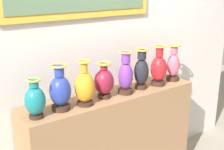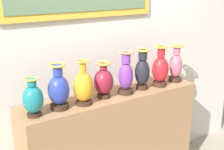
# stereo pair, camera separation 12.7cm
# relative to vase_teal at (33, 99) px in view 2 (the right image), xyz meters

# --- Properties ---
(display_shelf) EXTENTS (1.77, 0.41, 1.03)m
(display_shelf) POSITION_rel_vase_teal_xyz_m (0.77, 0.07, -0.66)
(display_shelf) COLOR #99704C
(display_shelf) RESTS_ON ground_plane
(back_wall) EXTENTS (3.98, 0.14, 2.62)m
(back_wall) POSITION_rel_vase_teal_xyz_m (0.76, 0.33, 0.17)
(back_wall) COLOR silver
(back_wall) RESTS_ON ground_plane
(vase_teal) EXTENTS (0.16, 0.16, 0.31)m
(vase_teal) POSITION_rel_vase_teal_xyz_m (0.00, 0.00, 0.00)
(vase_teal) COLOR #382319
(vase_teal) RESTS_ON display_shelf
(vase_cobalt) EXTENTS (0.18, 0.18, 0.38)m
(vase_cobalt) POSITION_rel_vase_teal_xyz_m (0.23, 0.03, 0.02)
(vase_cobalt) COLOR #382319
(vase_cobalt) RESTS_ON display_shelf
(vase_amber) EXTENTS (0.17, 0.17, 0.39)m
(vase_amber) POSITION_rel_vase_teal_xyz_m (0.44, 0.00, 0.02)
(vase_amber) COLOR #382319
(vase_amber) RESTS_ON display_shelf
(vase_burgundy) EXTENTS (0.18, 0.18, 0.33)m
(vase_burgundy) POSITION_rel_vase_teal_xyz_m (0.66, 0.04, 0.01)
(vase_burgundy) COLOR #382319
(vase_burgundy) RESTS_ON display_shelf
(vase_violet) EXTENTS (0.14, 0.14, 0.40)m
(vase_violet) POSITION_rel_vase_teal_xyz_m (0.89, 0.01, 0.03)
(vase_violet) COLOR #382319
(vase_violet) RESTS_ON display_shelf
(vase_onyx) EXTENTS (0.14, 0.14, 0.40)m
(vase_onyx) POSITION_rel_vase_teal_xyz_m (1.09, 0.03, 0.04)
(vase_onyx) COLOR #382319
(vase_onyx) RESTS_ON display_shelf
(vase_crimson) EXTENTS (0.16, 0.16, 0.41)m
(vase_crimson) POSITION_rel_vase_teal_xyz_m (1.30, 0.01, 0.03)
(vase_crimson) COLOR #382319
(vase_crimson) RESTS_ON display_shelf
(vase_rose) EXTENTS (0.13, 0.13, 0.39)m
(vase_rose) POSITION_rel_vase_teal_xyz_m (1.54, 0.03, 0.03)
(vase_rose) COLOR #382319
(vase_rose) RESTS_ON display_shelf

